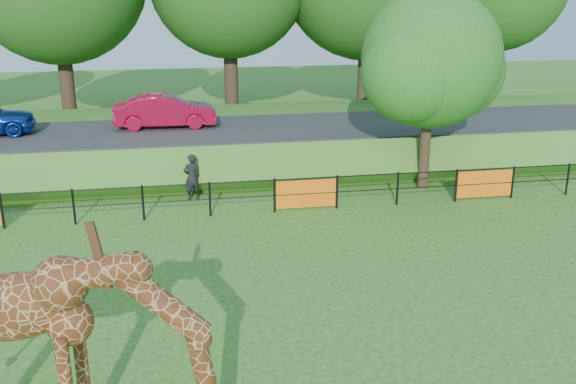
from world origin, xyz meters
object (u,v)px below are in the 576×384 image
Objects in this scene: car_red at (165,111)px; tree_east at (433,64)px; giraffe at (80,351)px; visitor at (192,177)px.

car_red is 0.59× the size of tree_east.
tree_east is (10.08, 11.61, 2.65)m from giraffe.
giraffe is 11.90m from visitor.
car_red is 2.55× the size of visitor.
car_red is at bearing 100.13° from giraffe.
giraffe reaches higher than car_red.
tree_east is at bearing 63.32° from giraffe.
tree_east reaches higher than visitor.
giraffe is at bearing -130.95° from tree_east.
tree_east is (8.87, -5.03, 2.21)m from car_red.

